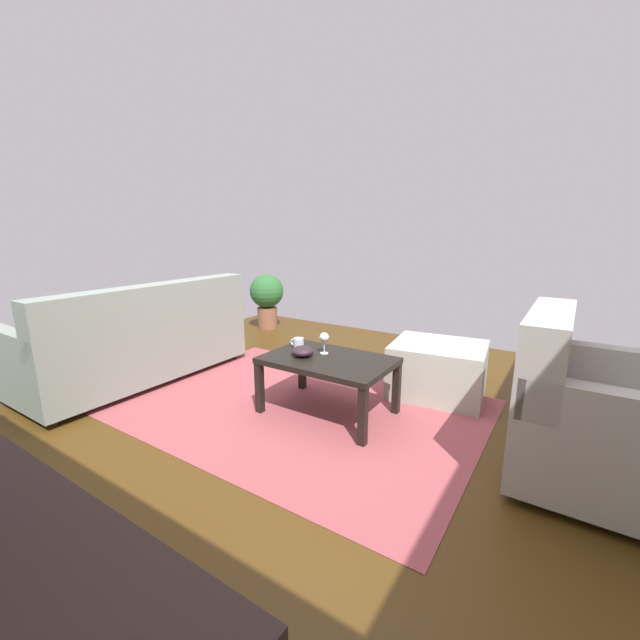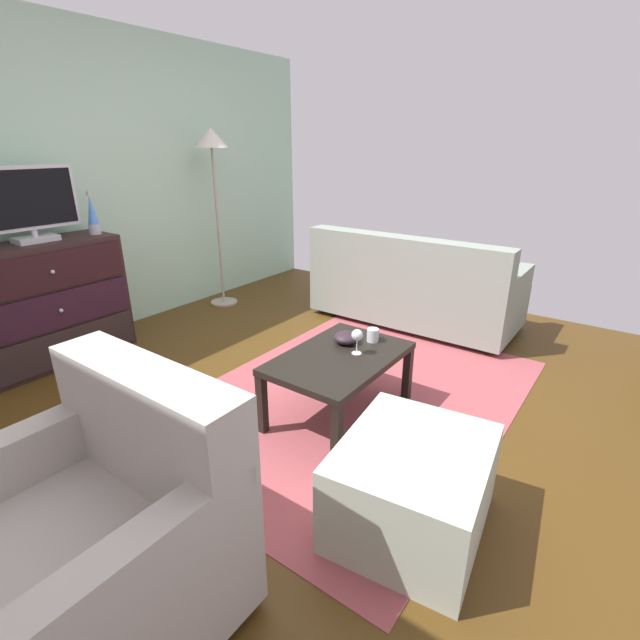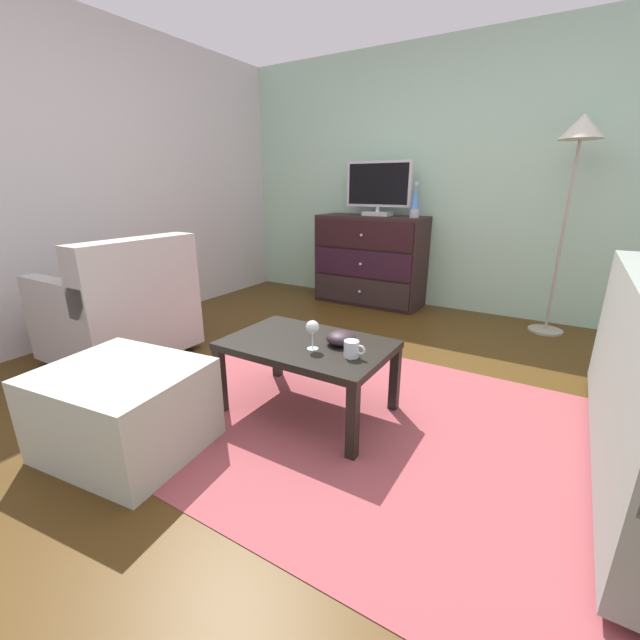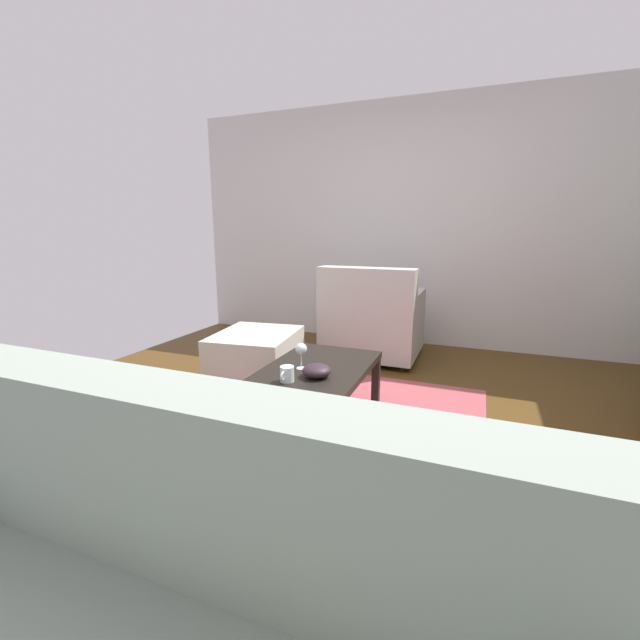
% 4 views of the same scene
% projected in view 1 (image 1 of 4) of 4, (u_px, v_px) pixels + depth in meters
% --- Properties ---
extents(ground_plane, '(5.22, 5.14, 0.05)m').
position_uv_depth(ground_plane, '(305.00, 427.00, 2.75)').
color(ground_plane, '#4B3211').
extents(area_rug, '(2.60, 1.90, 0.01)m').
position_uv_depth(area_rug, '(298.00, 406.00, 3.01)').
color(area_rug, '#9F484D').
rests_on(area_rug, ground_plane).
extents(coffee_table, '(0.89, 0.59, 0.42)m').
position_uv_depth(coffee_table, '(328.00, 365.00, 2.83)').
color(coffee_table, black).
rests_on(coffee_table, ground_plane).
extents(wine_glass, '(0.07, 0.07, 0.16)m').
position_uv_depth(wine_glass, '(324.00, 338.00, 2.89)').
color(wine_glass, silver).
rests_on(wine_glass, coffee_table).
extents(mug, '(0.11, 0.08, 0.09)m').
position_uv_depth(mug, '(298.00, 343.00, 3.01)').
color(mug, silver).
rests_on(mug, coffee_table).
extents(bowl_decorative, '(0.16, 0.16, 0.07)m').
position_uv_depth(bowl_decorative, '(303.00, 351.00, 2.85)').
color(bowl_decorative, '#2D1E27').
rests_on(bowl_decorative, coffee_table).
extents(couch_large, '(0.85, 1.86, 0.86)m').
position_uv_depth(couch_large, '(139.00, 343.00, 3.49)').
color(couch_large, '#332319').
rests_on(couch_large, ground_plane).
extents(armchair, '(0.80, 0.87, 0.90)m').
position_uv_depth(armchair, '(593.00, 418.00, 2.05)').
color(armchair, '#332319').
rests_on(armchair, ground_plane).
extents(ottoman, '(0.77, 0.68, 0.42)m').
position_uv_depth(ottoman, '(438.00, 369.00, 3.18)').
color(ottoman, '#B4BEAA').
rests_on(ottoman, ground_plane).
extents(potted_plant, '(0.44, 0.44, 0.72)m').
position_uv_depth(potted_plant, '(267.00, 296.00, 5.26)').
color(potted_plant, brown).
rests_on(potted_plant, ground_plane).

